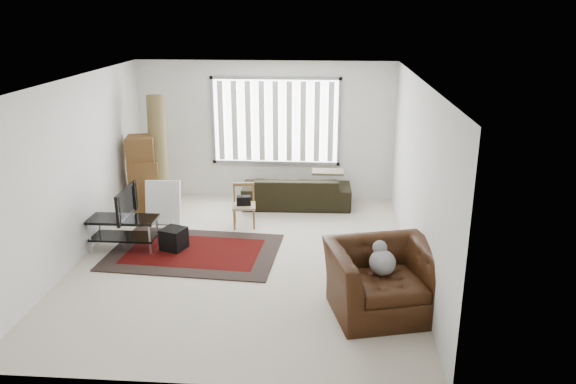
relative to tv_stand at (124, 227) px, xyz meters
name	(u,v)px	position (x,y,z in m)	size (l,w,h in m)	color
room	(249,139)	(1.98, 0.28, 1.38)	(6.00, 6.02, 2.71)	beige
persian_rug	(194,252)	(1.12, -0.06, -0.37)	(2.70, 1.90, 0.02)	black
tv_stand	(124,227)	(0.00, 0.00, 0.00)	(1.05, 0.47, 0.53)	black
tv	(121,203)	(0.00, 0.00, 0.39)	(0.85, 0.11, 0.49)	black
subwoofer	(174,239)	(0.79, 0.02, -0.19)	(0.34, 0.34, 0.34)	black
moving_boxes	(144,178)	(-0.17, 1.63, 0.30)	(0.68, 0.64, 1.46)	brown
white_flatpack	(163,202)	(0.30, 1.16, 0.01)	(0.61, 0.09, 0.77)	silver
rolled_rug	(158,156)	(0.10, 1.70, 0.71)	(0.33, 0.33, 2.17)	brown
sofa	(297,187)	(2.59, 2.22, 0.02)	(2.06, 0.89, 0.79)	black
side_chair	(244,203)	(1.74, 1.13, 0.03)	(0.45, 0.45, 0.74)	#978563
armchair	(383,275)	(3.90, -1.62, 0.11)	(1.57, 1.45, 0.98)	#33190A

